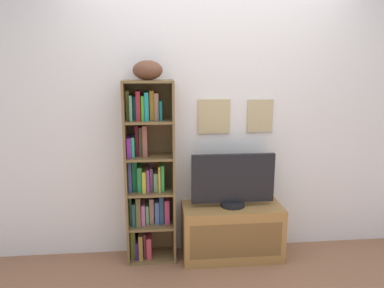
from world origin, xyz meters
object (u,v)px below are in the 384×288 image
Objects in this scene: bookshelf at (147,175)px; television at (233,181)px; tv_stand at (232,231)px; football at (148,70)px.

television is at bearing -6.40° from bookshelf.
tv_stand is at bearing -90.00° from television.
television is (0.00, 0.00, 0.48)m from tv_stand.
bookshelf is 0.91m from football.
bookshelf reaches higher than tv_stand.
football is at bearing 175.76° from television.
television reaches higher than tv_stand.
tv_stand is 1.21× the size of television.
tv_stand is at bearing -6.48° from bookshelf.
bookshelf is at bearing 132.93° from football.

